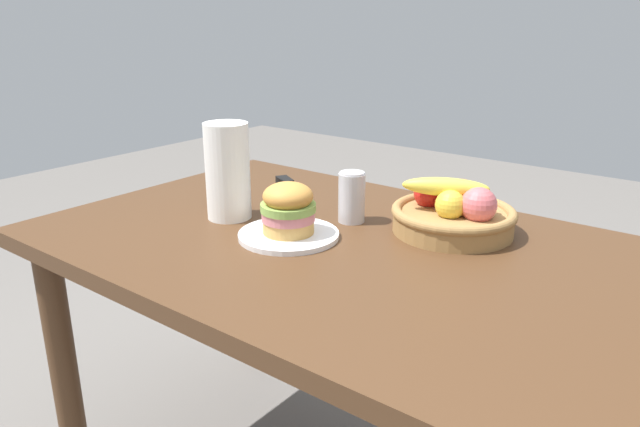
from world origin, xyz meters
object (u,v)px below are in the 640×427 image
(sandwich, at_px, (288,208))
(fruit_basket, at_px, (453,213))
(paper_towel_roll, at_px, (228,171))
(soda_can, at_px, (352,197))
(napkin_holder, at_px, (285,195))
(plate, at_px, (289,235))

(sandwich, distance_m, fruit_basket, 0.39)
(paper_towel_roll, bearing_deg, fruit_basket, 26.65)
(sandwich, bearing_deg, soda_can, 74.50)
(sandwich, height_order, napkin_holder, sandwich)
(plate, height_order, sandwich, sandwich)
(plate, relative_size, paper_towel_roll, 0.97)
(soda_can, height_order, paper_towel_roll, paper_towel_roll)
(napkin_holder, bearing_deg, paper_towel_roll, -94.04)
(fruit_basket, xyz_separation_m, napkin_holder, (-0.41, -0.13, -0.00))
(plate, distance_m, napkin_holder, 0.19)
(sandwich, distance_m, soda_can, 0.19)
(plate, distance_m, soda_can, 0.20)
(sandwich, xyz_separation_m, fruit_basket, (0.28, 0.26, -0.02))
(fruit_basket, distance_m, paper_towel_roll, 0.56)
(plate, relative_size, soda_can, 1.85)
(sandwich, distance_m, paper_towel_roll, 0.22)
(sandwich, relative_size, paper_towel_roll, 0.53)
(paper_towel_roll, distance_m, napkin_holder, 0.16)
(fruit_basket, bearing_deg, paper_towel_roll, -153.35)
(napkin_holder, bearing_deg, fruit_basket, 46.82)
(paper_towel_roll, bearing_deg, napkin_holder, 56.21)
(sandwich, relative_size, fruit_basket, 0.44)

